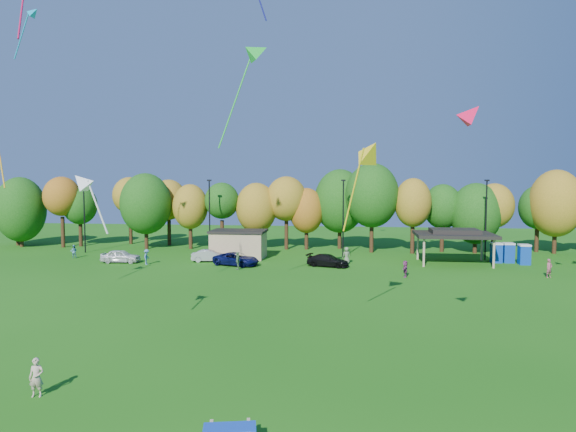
# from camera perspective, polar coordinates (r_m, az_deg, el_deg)

# --- Properties ---
(ground) EXTENTS (160.00, 160.00, 0.00)m
(ground) POSITION_cam_1_polar(r_m,az_deg,el_deg) (22.04, -1.53, -20.26)
(ground) COLOR #19600F
(ground) RESTS_ON ground
(tree_line) EXTENTS (93.57, 10.55, 11.15)m
(tree_line) POSITION_cam_1_polar(r_m,az_deg,el_deg) (65.57, 3.60, 1.29)
(tree_line) COLOR black
(tree_line) RESTS_ON ground
(lamp_posts) EXTENTS (64.50, 0.25, 9.09)m
(lamp_posts) POSITION_cam_1_polar(r_m,az_deg,el_deg) (60.00, 6.15, 0.05)
(lamp_posts) COLOR black
(lamp_posts) RESTS_ON ground
(utility_building) EXTENTS (6.30, 4.30, 3.25)m
(utility_building) POSITION_cam_1_polar(r_m,az_deg,el_deg) (59.77, -5.51, -3.11)
(utility_building) COLOR tan
(utility_building) RESTS_ON ground
(pavilion) EXTENTS (8.20, 6.20, 3.77)m
(pavilion) POSITION_cam_1_polar(r_m,az_deg,el_deg) (58.19, 17.99, -1.91)
(pavilion) COLOR tan
(pavilion) RESTS_ON ground
(porta_potties) EXTENTS (3.75, 2.27, 2.18)m
(porta_potties) POSITION_cam_1_polar(r_m,az_deg,el_deg) (60.81, 23.39, -3.82)
(porta_potties) COLOR #0C39A3
(porta_potties) RESTS_ON ground
(kite_flyer) EXTENTS (0.67, 0.51, 1.65)m
(kite_flyer) POSITION_cam_1_polar(r_m,az_deg,el_deg) (24.80, -26.17, -15.80)
(kite_flyer) COLOR #C3A792
(kite_flyer) RESTS_ON ground
(car_a) EXTENTS (4.34, 2.03, 1.44)m
(car_a) POSITION_cam_1_polar(r_m,az_deg,el_deg) (59.17, -18.09, -4.26)
(car_a) COLOR silver
(car_a) RESTS_ON ground
(car_b) EXTENTS (4.17, 2.10, 1.31)m
(car_b) POSITION_cam_1_polar(r_m,az_deg,el_deg) (57.63, -8.70, -4.39)
(car_b) COLOR #A9AAAF
(car_b) RESTS_ON ground
(car_c) EXTENTS (5.42, 3.76, 1.37)m
(car_c) POSITION_cam_1_polar(r_m,az_deg,el_deg) (54.74, -5.77, -4.78)
(car_c) COLOR #0C114A
(car_c) RESTS_ON ground
(car_d) EXTENTS (4.77, 2.97, 1.29)m
(car_d) POSITION_cam_1_polar(r_m,az_deg,el_deg) (53.93, 4.45, -4.95)
(car_d) COLOR black
(car_d) RESTS_ON ground
(far_person_0) EXTENTS (0.90, 0.80, 1.53)m
(far_person_0) POSITION_cam_1_polar(r_m,az_deg,el_deg) (64.55, -22.70, -3.65)
(far_person_0) COLOR teal
(far_person_0) RESTS_ON ground
(far_person_1) EXTENTS (0.76, 0.67, 1.75)m
(far_person_1) POSITION_cam_1_polar(r_m,az_deg,el_deg) (53.56, 27.03, -5.19)
(far_person_1) COLOR #9F4A5B
(far_person_1) RESTS_ON ground
(far_person_2) EXTENTS (0.62, 1.12, 1.80)m
(far_person_2) POSITION_cam_1_polar(r_m,az_deg,el_deg) (52.20, -5.62, -4.97)
(far_person_2) COLOR #568450
(far_person_2) RESTS_ON ground
(far_person_3) EXTENTS (0.66, 1.50, 1.56)m
(far_person_3) POSITION_cam_1_polar(r_m,az_deg,el_deg) (49.22, 12.89, -5.75)
(far_person_3) COLOR #8A3972
(far_person_3) RESTS_ON ground
(far_person_4) EXTENTS (0.69, 1.11, 1.65)m
(far_person_4) POSITION_cam_1_polar(r_m,az_deg,el_deg) (57.03, -15.43, -4.41)
(far_person_4) COLOR #4D79A9
(far_person_4) RESTS_ON ground
(far_person_5) EXTENTS (1.03, 0.84, 1.82)m
(far_person_5) POSITION_cam_1_polar(r_m,az_deg,el_deg) (55.86, 6.52, -4.37)
(far_person_5) COLOR #687E56
(far_person_5) RESTS_ON ground
(kite_2) EXTENTS (4.20, 2.59, 7.43)m
(kite_2) POSITION_cam_1_polar(r_m,az_deg,el_deg) (36.61, -3.33, 17.60)
(kite_2) COLOR green
(kite_4) EXTENTS (2.55, 0.97, 4.29)m
(kite_4) POSITION_cam_1_polar(r_m,az_deg,el_deg) (49.18, -26.47, 19.50)
(kite_4) COLOR #0D93C6
(kite_7) EXTENTS (2.16, 1.07, 3.47)m
(kite_7) POSITION_cam_1_polar(r_m,az_deg,el_deg) (29.29, -21.96, 3.49)
(kite_7) COLOR silver
(kite_8) EXTENTS (2.84, 3.19, 5.66)m
(kite_8) POSITION_cam_1_polar(r_m,az_deg,el_deg) (30.37, 9.09, 7.02)
(kite_8) COLOR yellow
(kite_10) EXTENTS (1.37, 1.04, 1.32)m
(kite_10) POSITION_cam_1_polar(r_m,az_deg,el_deg) (24.21, 19.77, 10.61)
(kite_10) COLOR #F40D40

